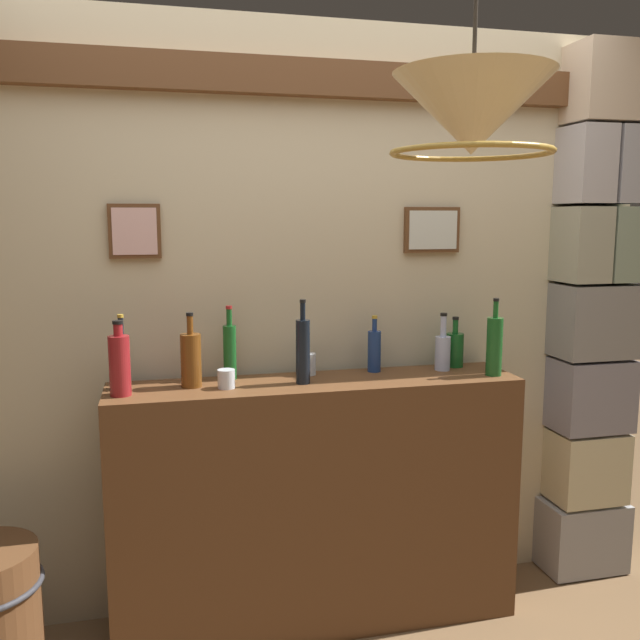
{
  "coord_description": "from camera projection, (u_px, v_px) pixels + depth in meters",
  "views": [
    {
      "loc": [
        -0.59,
        -1.67,
        1.65
      ],
      "look_at": [
        0.0,
        0.8,
        1.26
      ],
      "focal_mm": 37.87,
      "sensor_mm": 36.0,
      "label": 1
    }
  ],
  "objects": [
    {
      "name": "panelled_rear_partition",
      "position": [
        303.0,
        305.0,
        2.85
      ],
      "size": [
        3.07,
        0.15,
        2.43
      ],
      "color": "beige",
      "rests_on": "ground"
    },
    {
      "name": "stone_pillar",
      "position": [
        591.0,
        322.0,
        3.05
      ],
      "size": [
        0.38,
        0.28,
        2.37
      ],
      "color": "#999A9E",
      "rests_on": "ground"
    },
    {
      "name": "bar_shelf_unit",
      "position": [
        317.0,
        503.0,
        2.72
      ],
      "size": [
        1.62,
        0.35,
        1.01
      ],
      "primitive_type": "cube",
      "color": "brown",
      "rests_on": "ground"
    },
    {
      "name": "liquor_bottle_sherry",
      "position": [
        303.0,
        350.0,
        2.59
      ],
      "size": [
        0.06,
        0.06,
        0.33
      ],
      "color": "black",
      "rests_on": "bar_shelf_unit"
    },
    {
      "name": "liquor_bottle_tequila",
      "position": [
        120.0,
        364.0,
        2.42
      ],
      "size": [
        0.08,
        0.08,
        0.27
      ],
      "color": "maroon",
      "rests_on": "bar_shelf_unit"
    },
    {
      "name": "liquor_bottle_mezcal",
      "position": [
        455.0,
        349.0,
        2.9
      ],
      "size": [
        0.07,
        0.07,
        0.22
      ],
      "color": "#175821",
      "rests_on": "bar_shelf_unit"
    },
    {
      "name": "liquor_bottle_rum",
      "position": [
        494.0,
        345.0,
        2.73
      ],
      "size": [
        0.06,
        0.06,
        0.32
      ],
      "color": "#1B5520",
      "rests_on": "bar_shelf_unit"
    },
    {
      "name": "liquor_bottle_vermouth",
      "position": [
        191.0,
        359.0,
        2.54
      ],
      "size": [
        0.08,
        0.08,
        0.28
      ],
      "color": "brown",
      "rests_on": "bar_shelf_unit"
    },
    {
      "name": "liquor_bottle_scotch",
      "position": [
        230.0,
        350.0,
        2.66
      ],
      "size": [
        0.05,
        0.05,
        0.29
      ],
      "color": "#185520",
      "rests_on": "bar_shelf_unit"
    },
    {
      "name": "liquor_bottle_brandy",
      "position": [
        374.0,
        350.0,
        2.8
      ],
      "size": [
        0.05,
        0.05,
        0.24
      ],
      "color": "navy",
      "rests_on": "bar_shelf_unit"
    },
    {
      "name": "liquor_bottle_gin",
      "position": [
        122.0,
        360.0,
        2.51
      ],
      "size": [
        0.06,
        0.06,
        0.28
      ],
      "color": "black",
      "rests_on": "bar_shelf_unit"
    },
    {
      "name": "liquor_bottle_vodka",
      "position": [
        443.0,
        351.0,
        2.83
      ],
      "size": [
        0.06,
        0.06,
        0.24
      ],
      "color": "#B2BDDE",
      "rests_on": "bar_shelf_unit"
    },
    {
      "name": "glass_tumbler_rocks",
      "position": [
        226.0,
        379.0,
        2.53
      ],
      "size": [
        0.07,
        0.07,
        0.07
      ],
      "color": "silver",
      "rests_on": "bar_shelf_unit"
    },
    {
      "name": "glass_tumbler_highball",
      "position": [
        308.0,
        364.0,
        2.75
      ],
      "size": [
        0.06,
        0.06,
        0.09
      ],
      "color": "silver",
      "rests_on": "bar_shelf_unit"
    },
    {
      "name": "pendant_lamp",
      "position": [
        472.0,
        116.0,
        1.85
      ],
      "size": [
        0.45,
        0.45,
        0.57
      ],
      "color": "beige"
    }
  ]
}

